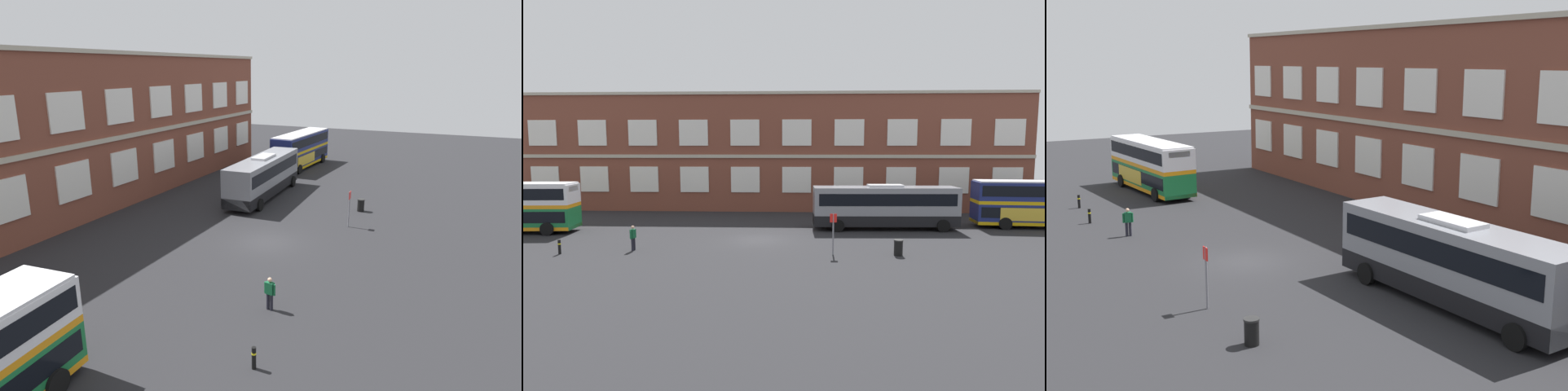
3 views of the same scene
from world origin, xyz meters
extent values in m
plane|color=#232326|center=(0.00, 2.00, 0.00)|extent=(120.00, 120.00, 0.00)
cube|color=brown|center=(-0.11, 18.00, 6.18)|extent=(54.55, 8.00, 12.37)
cube|color=#B2A893|center=(-0.11, 13.92, 5.94)|extent=(54.55, 0.16, 0.36)
cube|color=#B2A893|center=(-0.11, 13.95, 12.52)|extent=(54.55, 0.28, 0.30)
cube|color=silver|center=(-24.66, 13.94, 3.46)|extent=(3.05, 0.12, 2.72)
cube|color=silver|center=(-19.21, 13.94, 3.46)|extent=(3.05, 0.12, 2.72)
cube|color=silver|center=(-13.75, 13.94, 3.46)|extent=(3.05, 0.12, 2.72)
cube|color=silver|center=(-8.30, 13.94, 3.46)|extent=(3.05, 0.12, 2.72)
cube|color=silver|center=(-2.84, 13.94, 3.46)|extent=(3.05, 0.12, 2.72)
cube|color=silver|center=(2.61, 13.94, 3.46)|extent=(3.05, 0.12, 2.72)
cube|color=silver|center=(8.07, 13.94, 3.46)|extent=(3.05, 0.12, 2.72)
cube|color=silver|center=(-24.66, 13.94, 8.41)|extent=(3.05, 0.12, 2.72)
cube|color=silver|center=(-19.21, 13.94, 8.41)|extent=(3.05, 0.12, 2.72)
cube|color=silver|center=(-13.75, 13.94, 8.41)|extent=(3.05, 0.12, 2.72)
cube|color=silver|center=(-8.30, 13.94, 8.41)|extent=(3.05, 0.12, 2.72)
cube|color=silver|center=(-2.84, 13.94, 8.41)|extent=(3.05, 0.12, 2.72)
cube|color=silver|center=(2.61, 13.94, 8.41)|extent=(3.05, 0.12, 2.72)
cube|color=silver|center=(8.07, 13.94, 8.41)|extent=(3.05, 0.12, 2.72)
cube|color=#197038|center=(-20.80, 1.88, 1.23)|extent=(11.16, 3.34, 1.75)
cube|color=black|center=(-20.80, 1.88, 1.44)|extent=(10.72, 3.35, 0.90)
cube|color=orange|center=(-20.80, 1.88, 2.25)|extent=(11.16, 3.34, 0.30)
cube|color=silver|center=(-20.80, 1.88, 3.17)|extent=(11.16, 3.34, 1.55)
cube|color=black|center=(-20.80, 1.88, 3.25)|extent=(10.72, 3.35, 0.90)
cube|color=orange|center=(-20.80, 1.88, 0.49)|extent=(11.16, 3.36, 0.28)
cube|color=silver|center=(-20.80, 1.88, 4.01)|extent=(10.93, 3.22, 0.12)
cube|color=gold|center=(-22.02, 0.50, 1.31)|extent=(4.83, 0.38, 1.10)
cube|color=yellow|center=(-15.34, 2.28, 3.60)|extent=(0.18, 1.66, 0.40)
cylinder|color=black|center=(-16.87, 0.89, 0.52)|extent=(1.06, 0.39, 1.04)
cylinder|color=black|center=(-17.05, 3.43, 0.52)|extent=(1.06, 0.39, 1.04)
cylinder|color=black|center=(-24.00, 0.37, 0.52)|extent=(1.06, 0.39, 1.04)
cylinder|color=black|center=(-24.18, 2.92, 0.52)|extent=(1.06, 0.39, 1.04)
cube|color=gray|center=(10.21, 4.75, 2.00)|extent=(12.08, 2.98, 3.20)
cube|color=black|center=(10.21, 4.75, 2.64)|extent=(11.37, 3.00, 1.00)
cube|color=black|center=(10.21, 4.75, 0.85)|extent=(12.09, 3.00, 0.90)
cube|color=silver|center=(10.21, 4.75, 3.70)|extent=(2.92, 1.38, 0.20)
cylinder|color=black|center=(14.81, 3.64, 0.52)|extent=(1.05, 0.36, 1.04)
cylinder|color=black|center=(14.72, 6.19, 0.52)|extent=(1.05, 0.36, 1.04)
cylinder|color=black|center=(6.17, 3.33, 0.52)|extent=(1.05, 0.36, 1.04)
cylinder|color=black|center=(6.08, 5.87, 0.52)|extent=(1.05, 0.36, 1.04)
cylinder|color=black|center=(-8.14, -3.59, 0.42)|extent=(0.19, 0.19, 0.85)
cylinder|color=black|center=(-8.18, -3.79, 0.42)|extent=(0.19, 0.19, 0.85)
cube|color=#145933|center=(-8.16, -3.69, 1.15)|extent=(0.31, 0.44, 0.60)
cylinder|color=#145933|center=(-8.11, -3.43, 1.12)|extent=(0.13, 0.13, 0.57)
cylinder|color=#145933|center=(-8.21, -3.94, 1.12)|extent=(0.13, 0.13, 0.57)
sphere|color=tan|center=(-8.16, -3.69, 1.59)|extent=(0.22, 0.22, 0.22)
cylinder|color=slate|center=(5.27, -4.27, 1.35)|extent=(0.10, 0.10, 2.70)
cube|color=red|center=(5.27, -4.29, 2.42)|extent=(0.44, 0.04, 0.56)
cylinder|color=black|center=(9.47, -4.28, 0.47)|extent=(0.56, 0.56, 0.95)
cylinder|color=black|center=(9.47, -4.28, 0.99)|extent=(0.60, 0.60, 0.08)
cylinder|color=black|center=(-17.57, -4.47, 0.47)|extent=(0.18, 0.18, 0.95)
cylinder|color=yellow|center=(-17.57, -4.47, 0.68)|extent=(0.19, 0.19, 0.08)
cylinder|color=black|center=(-12.59, -4.91, 0.47)|extent=(0.18, 0.18, 0.95)
cylinder|color=yellow|center=(-12.59, -4.91, 0.68)|extent=(0.19, 0.19, 0.08)
camera|label=1|loc=(-26.58, -11.48, 11.39)|focal=31.57mm
camera|label=2|loc=(3.32, -32.30, 7.08)|focal=30.22mm
camera|label=3|loc=(30.12, -14.34, 10.29)|focal=45.81mm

